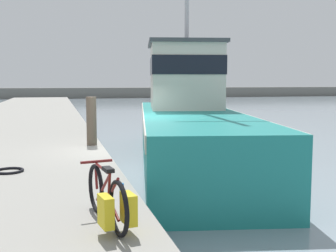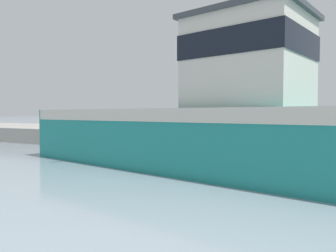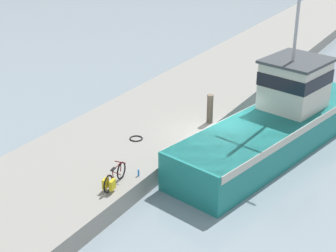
{
  "view_description": "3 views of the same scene",
  "coord_description": "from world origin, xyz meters",
  "px_view_note": "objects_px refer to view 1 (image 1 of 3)",
  "views": [
    {
      "loc": [
        -1.94,
        -11.16,
        2.57
      ],
      "look_at": [
        0.41,
        -2.3,
        1.61
      ],
      "focal_mm": 45.0,
      "sensor_mm": 36.0,
      "label": 1
    },
    {
      "loc": [
        10.32,
        4.77,
        1.53
      ],
      "look_at": [
        0.67,
        -0.53,
        1.11
      ],
      "focal_mm": 35.0,
      "sensor_mm": 36.0,
      "label": 2
    },
    {
      "loc": [
        8.75,
        -18.75,
        10.52
      ],
      "look_at": [
        -1.41,
        -2.08,
        1.66
      ],
      "focal_mm": 55.0,
      "sensor_mm": 36.0,
      "label": 3
    }
  ],
  "objects_px": {
    "bicycle_touring": "(110,200)",
    "fishing_boat_main": "(188,121)",
    "mooring_post": "(91,121)",
    "water_bottle_on_curb": "(122,192)"
  },
  "relations": [
    {
      "from": "bicycle_touring",
      "to": "fishing_boat_main",
      "type": "bearing_deg",
      "value": 56.51
    },
    {
      "from": "mooring_post",
      "to": "water_bottle_on_curb",
      "type": "height_order",
      "value": "mooring_post"
    },
    {
      "from": "fishing_boat_main",
      "to": "mooring_post",
      "type": "relative_size",
      "value": 10.15
    },
    {
      "from": "bicycle_touring",
      "to": "water_bottle_on_curb",
      "type": "height_order",
      "value": "bicycle_touring"
    },
    {
      "from": "water_bottle_on_curb",
      "to": "fishing_boat_main",
      "type": "bearing_deg",
      "value": 64.71
    },
    {
      "from": "bicycle_touring",
      "to": "mooring_post",
      "type": "distance_m",
      "value": 7.0
    },
    {
      "from": "fishing_boat_main",
      "to": "bicycle_touring",
      "type": "bearing_deg",
      "value": -102.89
    },
    {
      "from": "fishing_boat_main",
      "to": "water_bottle_on_curb",
      "type": "bearing_deg",
      "value": -104.21
    },
    {
      "from": "mooring_post",
      "to": "bicycle_touring",
      "type": "bearing_deg",
      "value": -92.81
    },
    {
      "from": "fishing_boat_main",
      "to": "bicycle_touring",
      "type": "xyz_separation_m",
      "value": [
        -3.51,
        -7.9,
        -0.21
      ]
    }
  ]
}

